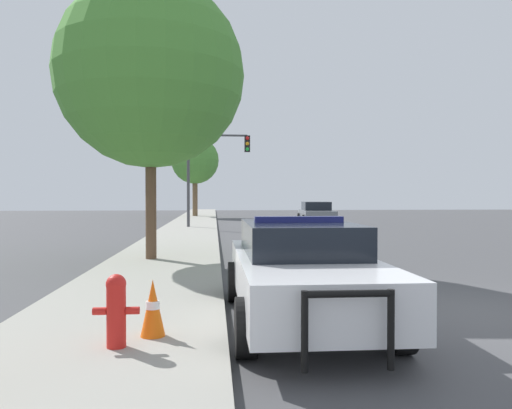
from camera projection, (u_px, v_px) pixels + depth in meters
The scene contains 9 objects.
ground_plane at pixel (458, 314), 7.69m from camera, with size 110.00×110.00×0.00m, color #474749.
sidewalk_left at pixel (122, 316), 7.26m from camera, with size 3.00×110.00×0.13m.
police_car at pixel (301, 269), 7.22m from camera, with size 2.03×4.98×1.52m.
fire_hydrant at pixel (116, 308), 5.57m from camera, with size 0.51×0.22×0.82m.
traffic_light at pixel (213, 160), 27.27m from camera, with size 3.46×0.35×5.15m.
car_background_oncoming at pixel (316, 213), 30.81m from camera, with size 2.30×4.78×1.45m.
tree_sidewalk_far at pixel (195, 160), 41.65m from camera, with size 3.97×3.97×6.66m.
tree_sidewalk_near at pixel (150, 74), 13.33m from camera, with size 5.02×5.02×7.47m.
traffic_cone at pixel (153, 308), 6.02m from camera, with size 0.30×0.30×0.69m.
Camera 1 is at (-3.76, -7.37, 1.83)m, focal length 35.00 mm.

